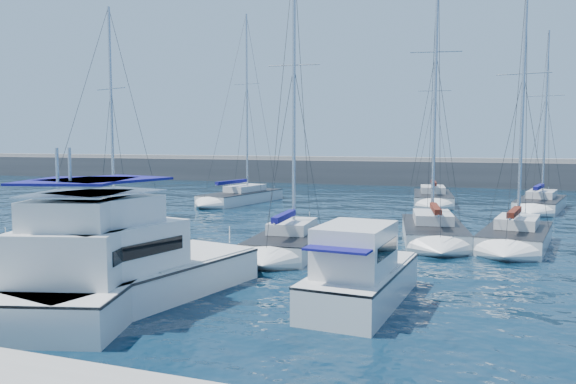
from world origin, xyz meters
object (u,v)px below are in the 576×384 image
(motor_yacht_stbd_inner, at_px, (129,269))
(sailboat_mid_d, at_px, (433,231))
(sailboat_back_c, at_px, (540,204))
(sailboat_mid_a, at_px, (105,224))
(motor_yacht_port_inner, at_px, (91,272))
(sailboat_mid_c, at_px, (290,241))
(sailboat_mid_e, at_px, (516,236))
(sailboat_back_a, at_px, (242,197))
(motor_yacht_stbd_outer, at_px, (360,277))
(sailboat_back_b, at_px, (433,198))

(motor_yacht_stbd_inner, bearing_deg, sailboat_mid_d, 73.46)
(sailboat_back_c, bearing_deg, motor_yacht_stbd_inner, -103.64)
(sailboat_mid_a, xyz_separation_m, sailboat_mid_d, (18.81, 3.87, 0.02))
(sailboat_mid_d, relative_size, sailboat_back_c, 1.15)
(motor_yacht_port_inner, relative_size, sailboat_mid_a, 0.70)
(sailboat_mid_c, distance_m, sailboat_mid_e, 11.91)
(motor_yacht_port_inner, distance_m, motor_yacht_stbd_inner, 1.21)
(sailboat_mid_a, relative_size, sailboat_back_a, 0.81)
(motor_yacht_port_inner, relative_size, sailboat_back_c, 0.66)
(motor_yacht_stbd_outer, relative_size, sailboat_mid_a, 0.49)
(motor_yacht_stbd_inner, distance_m, sailboat_mid_a, 15.60)
(sailboat_mid_d, bearing_deg, sailboat_back_b, 85.70)
(motor_yacht_stbd_outer, relative_size, sailboat_mid_d, 0.40)
(motor_yacht_port_inner, bearing_deg, motor_yacht_stbd_inner, 26.39)
(motor_yacht_stbd_inner, relative_size, motor_yacht_stbd_outer, 1.48)
(sailboat_back_a, bearing_deg, sailboat_mid_d, -27.98)
(sailboat_mid_a, relative_size, sailboat_mid_c, 0.93)
(sailboat_mid_c, bearing_deg, motor_yacht_stbd_inner, -107.64)
(sailboat_back_b, distance_m, sailboat_back_c, 8.69)
(sailboat_mid_c, bearing_deg, sailboat_back_b, 74.96)
(sailboat_mid_c, distance_m, sailboat_back_c, 26.33)
(motor_yacht_stbd_outer, bearing_deg, sailboat_mid_d, 89.12)
(sailboat_mid_d, height_order, sailboat_back_a, sailboat_back_a)
(motor_yacht_port_inner, relative_size, sailboat_mid_c, 0.65)
(motor_yacht_stbd_inner, xyz_separation_m, sailboat_mid_d, (8.66, 15.70, -0.59))
(sailboat_mid_d, bearing_deg, sailboat_mid_e, -13.71)
(motor_yacht_port_inner, bearing_deg, sailboat_mid_a, 110.22)
(sailboat_mid_a, bearing_deg, sailboat_back_a, 104.79)
(sailboat_back_b, bearing_deg, sailboat_mid_e, -79.78)
(motor_yacht_stbd_outer, bearing_deg, sailboat_mid_a, 155.76)
(motor_yacht_stbd_outer, bearing_deg, sailboat_back_c, 79.49)
(motor_yacht_port_inner, height_order, sailboat_mid_d, sailboat_mid_d)
(sailboat_back_c, bearing_deg, sailboat_back_b, -179.48)
(sailboat_mid_a, relative_size, sailboat_back_c, 0.94)
(sailboat_mid_e, distance_m, sailboat_back_a, 26.40)
(sailboat_mid_a, height_order, sailboat_back_b, sailboat_back_b)
(motor_yacht_stbd_outer, relative_size, sailboat_mid_c, 0.45)
(sailboat_mid_d, relative_size, sailboat_back_a, 0.98)
(sailboat_back_a, bearing_deg, motor_yacht_port_inner, -64.65)
(motor_yacht_stbd_inner, xyz_separation_m, sailboat_mid_a, (-10.15, 11.83, -0.61))
(sailboat_back_c, bearing_deg, sailboat_mid_e, -86.65)
(sailboat_mid_d, xyz_separation_m, sailboat_back_c, (6.77, 17.09, -0.03))
(sailboat_mid_c, relative_size, sailboat_back_a, 0.87)
(motor_yacht_port_inner, height_order, motor_yacht_stbd_inner, same)
(sailboat_mid_a, relative_size, sailboat_mid_e, 0.96)
(motor_yacht_stbd_inner, distance_m, sailboat_back_b, 35.14)
(motor_yacht_stbd_outer, bearing_deg, sailboat_mid_e, 71.56)
(motor_yacht_stbd_inner, distance_m, sailboat_back_a, 31.11)
(sailboat_mid_d, height_order, sailboat_back_c, sailboat_mid_d)
(sailboat_back_b, bearing_deg, motor_yacht_stbd_inner, -108.63)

